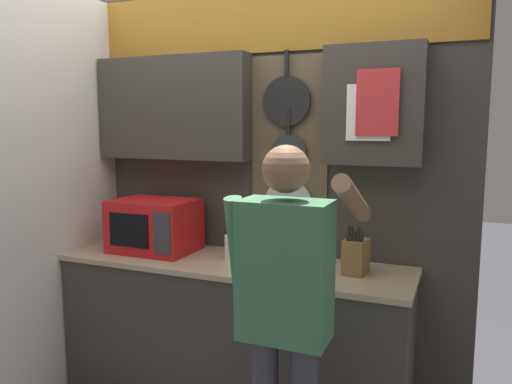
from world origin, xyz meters
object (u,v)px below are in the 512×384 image
object	(u,v)px
microwave	(155,225)
knife_block	(356,256)
person	(286,300)
utensil_crock	(235,245)

from	to	relation	value
microwave	knife_block	distance (m)	1.25
knife_block	person	distance (m)	0.63
microwave	knife_block	bearing A→B (deg)	0.03
utensil_crock	person	bearing A→B (deg)	-49.07
knife_block	utensil_crock	world-z (taller)	utensil_crock
microwave	utensil_crock	bearing A→B (deg)	0.14
person	utensil_crock	bearing A→B (deg)	130.93
utensil_crock	microwave	bearing A→B (deg)	-179.86
knife_block	person	size ratio (longest dim) A/B	0.16
knife_block	utensil_crock	size ratio (longest dim) A/B	0.74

